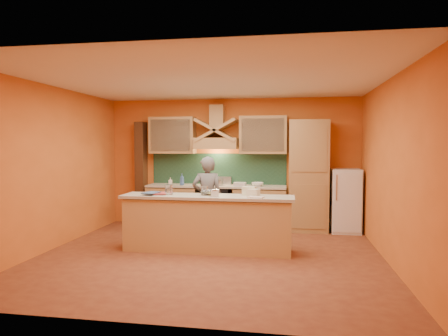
% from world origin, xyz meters
% --- Properties ---
extents(floor, '(5.50, 5.00, 0.01)m').
position_xyz_m(floor, '(0.00, 0.00, 0.00)').
color(floor, brown).
rests_on(floor, ground).
extents(ceiling, '(5.50, 5.00, 0.01)m').
position_xyz_m(ceiling, '(0.00, 0.00, 2.80)').
color(ceiling, white).
rests_on(ceiling, wall_back).
extents(wall_back, '(5.50, 0.02, 2.80)m').
position_xyz_m(wall_back, '(0.00, 2.50, 1.40)').
color(wall_back, orange).
rests_on(wall_back, floor).
extents(wall_front, '(5.50, 0.02, 2.80)m').
position_xyz_m(wall_front, '(0.00, -2.50, 1.40)').
color(wall_front, orange).
rests_on(wall_front, floor).
extents(wall_left, '(0.02, 5.00, 2.80)m').
position_xyz_m(wall_left, '(-2.75, 0.00, 1.40)').
color(wall_left, orange).
rests_on(wall_left, floor).
extents(wall_right, '(0.02, 5.00, 2.80)m').
position_xyz_m(wall_right, '(2.75, 0.00, 1.40)').
color(wall_right, orange).
rests_on(wall_right, floor).
extents(base_cabinet_left, '(1.10, 0.60, 0.86)m').
position_xyz_m(base_cabinet_left, '(-1.25, 2.20, 0.43)').
color(base_cabinet_left, tan).
rests_on(base_cabinet_left, floor).
extents(base_cabinet_right, '(1.10, 0.60, 0.86)m').
position_xyz_m(base_cabinet_right, '(0.65, 2.20, 0.43)').
color(base_cabinet_right, tan).
rests_on(base_cabinet_right, floor).
extents(counter_top, '(3.00, 0.62, 0.04)m').
position_xyz_m(counter_top, '(-0.30, 2.20, 0.90)').
color(counter_top, '#BDB3A0').
rests_on(counter_top, base_cabinet_left).
extents(stove, '(0.60, 0.58, 0.90)m').
position_xyz_m(stove, '(-0.30, 2.20, 0.45)').
color(stove, black).
rests_on(stove, floor).
extents(backsplash, '(3.00, 0.03, 0.70)m').
position_xyz_m(backsplash, '(-0.30, 2.48, 1.25)').
color(backsplash, '#1A392A').
rests_on(backsplash, wall_back).
extents(range_hood, '(0.92, 0.50, 0.24)m').
position_xyz_m(range_hood, '(-0.30, 2.25, 1.82)').
color(range_hood, tan).
rests_on(range_hood, wall_back).
extents(hood_chimney, '(0.30, 0.30, 0.50)m').
position_xyz_m(hood_chimney, '(-0.30, 2.35, 2.40)').
color(hood_chimney, tan).
rests_on(hood_chimney, wall_back).
extents(upper_cabinet_left, '(1.00, 0.35, 0.80)m').
position_xyz_m(upper_cabinet_left, '(-1.30, 2.33, 2.00)').
color(upper_cabinet_left, tan).
rests_on(upper_cabinet_left, wall_back).
extents(upper_cabinet_right, '(1.00, 0.35, 0.80)m').
position_xyz_m(upper_cabinet_right, '(0.70, 2.33, 2.00)').
color(upper_cabinet_right, tan).
rests_on(upper_cabinet_right, wall_back).
extents(pantry_column, '(0.80, 0.60, 2.30)m').
position_xyz_m(pantry_column, '(1.65, 2.20, 1.15)').
color(pantry_column, tan).
rests_on(pantry_column, floor).
extents(fridge, '(0.58, 0.60, 1.30)m').
position_xyz_m(fridge, '(2.40, 2.20, 0.65)').
color(fridge, white).
rests_on(fridge, floor).
extents(trim_column_left, '(0.20, 0.30, 2.30)m').
position_xyz_m(trim_column_left, '(-2.05, 2.35, 1.15)').
color(trim_column_left, '#472816').
rests_on(trim_column_left, floor).
extents(island_body, '(2.80, 0.55, 0.88)m').
position_xyz_m(island_body, '(-0.10, 0.30, 0.44)').
color(island_body, tan).
rests_on(island_body, floor).
extents(island_top, '(2.90, 0.62, 0.05)m').
position_xyz_m(island_top, '(-0.10, 0.30, 0.92)').
color(island_top, '#BDB3A0').
rests_on(island_top, island_body).
extents(person, '(0.64, 0.50, 1.58)m').
position_xyz_m(person, '(-0.28, 1.15, 0.79)').
color(person, slate).
rests_on(person, floor).
extents(pot_large, '(0.26, 0.26, 0.17)m').
position_xyz_m(pot_large, '(-0.44, 2.16, 0.99)').
color(pot_large, silver).
rests_on(pot_large, stove).
extents(pot_small, '(0.26, 0.26, 0.13)m').
position_xyz_m(pot_small, '(-0.25, 2.18, 0.96)').
color(pot_small, '#AEAEB5').
rests_on(pot_small, stove).
extents(soap_bottle_a, '(0.10, 0.10, 0.17)m').
position_xyz_m(soap_bottle_a, '(-1.25, 1.97, 1.01)').
color(soap_bottle_a, white).
rests_on(soap_bottle_a, counter_top).
extents(soap_bottle_b, '(0.10, 0.10, 0.25)m').
position_xyz_m(soap_bottle_b, '(-1.02, 2.07, 1.05)').
color(soap_bottle_b, '#365696').
rests_on(soap_bottle_b, counter_top).
extents(bowl_back, '(0.30, 0.30, 0.08)m').
position_xyz_m(bowl_back, '(0.60, 2.18, 0.96)').
color(bowl_back, white).
rests_on(bowl_back, counter_top).
extents(dish_rack, '(0.25, 0.20, 0.09)m').
position_xyz_m(dish_rack, '(0.24, 2.01, 0.96)').
color(dish_rack, silver).
rests_on(dish_rack, counter_top).
extents(book_lower, '(0.26, 0.33, 0.03)m').
position_xyz_m(book_lower, '(-1.03, 0.30, 0.96)').
color(book_lower, '#C34549').
rests_on(book_lower, island_top).
extents(book_upper, '(0.29, 0.34, 0.02)m').
position_xyz_m(book_upper, '(-1.16, 0.26, 0.98)').
color(book_upper, '#415F8F').
rests_on(book_upper, island_top).
extents(jar_large, '(0.17, 0.17, 0.17)m').
position_xyz_m(jar_large, '(-0.78, 0.32, 1.03)').
color(jar_large, white).
rests_on(jar_large, island_top).
extents(jar_small, '(0.13, 0.13, 0.15)m').
position_xyz_m(jar_small, '(-0.15, 0.33, 1.02)').
color(jar_small, white).
rests_on(jar_small, island_top).
extents(kitchen_scale, '(0.14, 0.14, 0.11)m').
position_xyz_m(kitchen_scale, '(0.06, 0.16, 1.00)').
color(kitchen_scale, silver).
rests_on(kitchen_scale, island_top).
extents(mixing_bowl, '(0.38, 0.38, 0.08)m').
position_xyz_m(mixing_bowl, '(-0.07, 0.39, 0.98)').
color(mixing_bowl, white).
rests_on(mixing_bowl, island_top).
extents(cloth, '(0.28, 0.23, 0.02)m').
position_xyz_m(cloth, '(0.73, 0.14, 0.95)').
color(cloth, beige).
rests_on(cloth, island_top).
extents(grocery_bag_a, '(0.24, 0.20, 0.14)m').
position_xyz_m(grocery_bag_a, '(0.59, 0.48, 1.01)').
color(grocery_bag_a, beige).
rests_on(grocery_bag_a, island_top).
extents(grocery_bag_b, '(0.23, 0.20, 0.12)m').
position_xyz_m(grocery_bag_b, '(0.67, 0.36, 1.00)').
color(grocery_bag_b, beige).
rests_on(grocery_bag_b, island_top).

